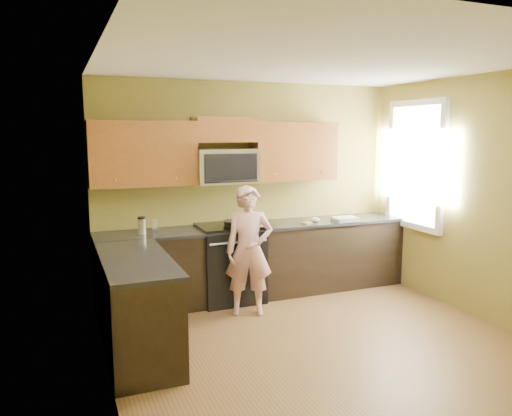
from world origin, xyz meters
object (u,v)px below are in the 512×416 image
woman (249,251)px  microwave (226,183)px  butter_tub (259,226)px  frying_pan (235,226)px  stove (230,263)px  travel_mug (142,234)px

woman → microwave: bearing=112.0°
microwave → butter_tub: 0.67m
woman → butter_tub: size_ratio=11.35×
frying_pan → butter_tub: (0.31, 0.00, -0.03)m
stove → woman: woman is taller
microwave → butter_tub: (0.36, -0.20, -0.53)m
frying_pan → butter_tub: size_ratio=3.96×
stove → microwave: 0.98m
frying_pan → travel_mug: (-1.10, 0.08, -0.03)m
butter_tub → frying_pan: bearing=-179.8°
travel_mug → butter_tub: bearing=-3.4°
travel_mug → frying_pan: bearing=-4.4°
butter_tub → woman: bearing=-124.8°
woman → frying_pan: 0.49m
woman → butter_tub: woman is taller
stove → woman: size_ratio=0.64×
woman → frying_pan: size_ratio=2.87×
woman → travel_mug: bearing=171.7°
microwave → frying_pan: bearing=-76.1°
frying_pan → travel_mug: bearing=176.9°
woman → butter_tub: 0.57m
woman → travel_mug: size_ratio=7.61×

